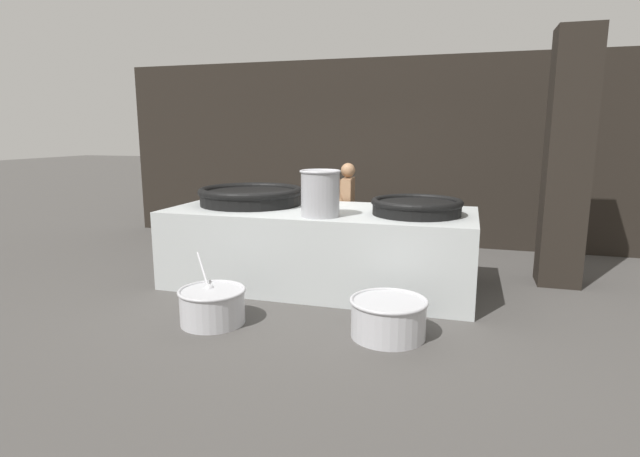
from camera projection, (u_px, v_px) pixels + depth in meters
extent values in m
plane|color=#474442|center=(320.00, 284.00, 6.52)|extent=(60.00, 60.00, 0.00)
cube|color=black|center=(365.00, 152.00, 8.91)|extent=(9.24, 0.24, 3.21)
cube|color=black|center=(567.00, 161.00, 6.26)|extent=(0.51, 0.51, 3.21)
cube|color=#B2B7B7|center=(320.00, 247.00, 6.43)|extent=(3.86, 1.64, 0.99)
cylinder|color=black|center=(251.00, 198.00, 6.75)|extent=(1.36, 1.36, 0.18)
torus|color=black|center=(251.00, 191.00, 6.74)|extent=(1.41, 1.41, 0.11)
cylinder|color=black|center=(416.00, 208.00, 5.92)|extent=(1.04, 1.04, 0.15)
torus|color=black|center=(417.00, 202.00, 5.91)|extent=(1.08, 1.08, 0.08)
cylinder|color=#9E9EA3|center=(320.00, 194.00, 5.77)|extent=(0.45, 0.45, 0.52)
torus|color=#9E9EA3|center=(320.00, 171.00, 5.72)|extent=(0.48, 0.48, 0.03)
cylinder|color=#8C6647|center=(346.00, 241.00, 7.39)|extent=(0.11, 0.11, 0.74)
cylinder|color=#8C6647|center=(348.00, 239.00, 7.54)|extent=(0.11, 0.11, 0.74)
cube|color=olive|center=(347.00, 230.00, 7.44)|extent=(0.20, 0.24, 0.48)
cube|color=#8C6647|center=(348.00, 197.00, 7.34)|extent=(0.18, 0.46, 0.55)
cylinder|color=#8C6647|center=(339.00, 199.00, 7.14)|extent=(0.31, 0.12, 0.51)
cylinder|color=#8C6647|center=(344.00, 195.00, 7.58)|extent=(0.31, 0.12, 0.51)
sphere|color=#8C6647|center=(348.00, 170.00, 7.27)|extent=(0.21, 0.21, 0.21)
cylinder|color=#B7B7BC|center=(212.00, 307.00, 5.16)|extent=(0.66, 0.66, 0.35)
torus|color=#B7B7BC|center=(212.00, 291.00, 5.13)|extent=(0.70, 0.70, 0.03)
cylinder|color=orange|center=(212.00, 299.00, 5.15)|extent=(0.58, 0.58, 0.09)
cylinder|color=orange|center=(214.00, 292.00, 5.20)|extent=(0.05, 0.03, 0.03)
cylinder|color=orange|center=(214.00, 293.00, 5.16)|extent=(0.03, 0.06, 0.03)
cylinder|color=orange|center=(211.00, 294.00, 5.13)|extent=(0.04, 0.04, 0.03)
cylinder|color=orange|center=(214.00, 298.00, 5.00)|extent=(0.05, 0.05, 0.03)
cylinder|color=orange|center=(217.00, 292.00, 5.22)|extent=(0.04, 0.04, 0.03)
cylinder|color=orange|center=(229.00, 290.00, 5.26)|extent=(0.06, 0.07, 0.03)
cylinder|color=orange|center=(225.00, 295.00, 5.10)|extent=(0.05, 0.05, 0.04)
cylinder|color=orange|center=(223.00, 296.00, 5.08)|extent=(0.07, 0.06, 0.04)
cylinder|color=orange|center=(193.00, 292.00, 5.17)|extent=(0.05, 0.05, 0.04)
cylinder|color=orange|center=(212.00, 293.00, 5.15)|extent=(0.06, 0.07, 0.04)
cylinder|color=orange|center=(217.00, 293.00, 5.16)|extent=(0.05, 0.05, 0.04)
sphere|color=#B7B7BC|center=(209.00, 290.00, 5.24)|extent=(0.12, 0.12, 0.12)
cylinder|color=#B7B7BC|center=(203.00, 271.00, 5.40)|extent=(0.33, 0.34, 0.32)
cylinder|color=#B7B7BC|center=(388.00, 319.00, 4.82)|extent=(0.72, 0.72, 0.36)
torus|color=#B7B7BC|center=(389.00, 301.00, 4.79)|extent=(0.76, 0.76, 0.04)
cylinder|color=#6B9347|center=(389.00, 311.00, 4.80)|extent=(0.63, 0.63, 0.09)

